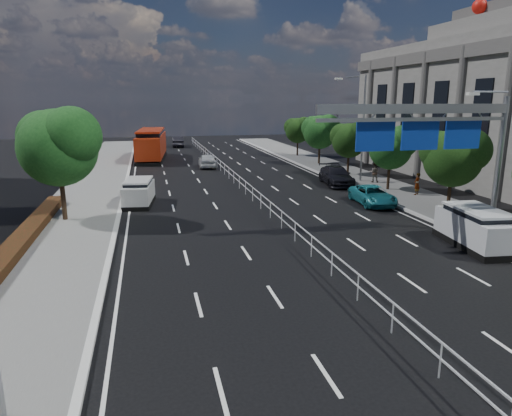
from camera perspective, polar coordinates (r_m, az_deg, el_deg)
name	(u,v)px	position (r m, az deg, el deg)	size (l,w,h in m)	color
ground	(421,361)	(14.06, 19.92, -17.55)	(160.00, 160.00, 0.00)	black
kerb_near	(75,409)	(12.28, -21.64, -22.28)	(0.25, 140.00, 0.15)	silver
median_fence	(247,189)	(33.80, -1.07, 2.34)	(0.05, 85.00, 1.02)	silver
overhead_gantry	(436,129)	(24.30, 21.53, 9.14)	(10.24, 0.38, 7.45)	gray
streetlight_far	(360,121)	(40.00, 12.90, 10.51)	(2.78, 2.40, 9.00)	gray
near_tree_back	(59,143)	(28.41, -23.43, 7.45)	(4.84, 4.51, 6.69)	black
far_tree_d	(454,155)	(30.67, 23.51, 6.07)	(3.85, 3.59, 5.34)	black
far_tree_e	(391,146)	(36.92, 16.56, 7.50)	(3.63, 3.38, 5.13)	black
far_tree_f	(350,138)	(43.57, 11.65, 8.52)	(3.52, 3.28, 5.02)	black
far_tree_g	(320,130)	(50.43, 8.06, 9.61)	(3.96, 3.69, 5.45)	black
far_tree_h	(298,129)	(57.49, 5.30, 9.82)	(3.41, 3.18, 4.91)	black
white_minivan	(139,192)	(32.04, -14.44, 1.91)	(2.25, 4.24, 1.76)	black
red_bus	(151,144)	(55.91, -12.94, 7.82)	(3.93, 12.11, 3.56)	black
near_car_silver	(207,160)	(48.58, -6.13, 5.94)	(1.73, 4.31, 1.47)	#B1B5B9
near_car_dark	(178,141)	(70.58, -9.74, 8.20)	(1.64, 4.69, 1.55)	black
silver_minivan	(476,228)	(24.61, 25.84, -2.28)	(2.48, 4.83, 1.93)	black
parked_car_teal	(373,195)	(32.21, 14.38, 1.55)	(2.10, 4.55, 1.26)	#1C7782
parked_car_dark	(336,176)	(39.06, 9.99, 4.01)	(2.12, 5.23, 1.52)	black
pedestrian_a	(417,184)	(35.68, 19.48, 2.85)	(0.59, 0.39, 1.61)	gray
pedestrian_b	(374,172)	(40.08, 14.57, 4.33)	(0.81, 0.63, 1.67)	gray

